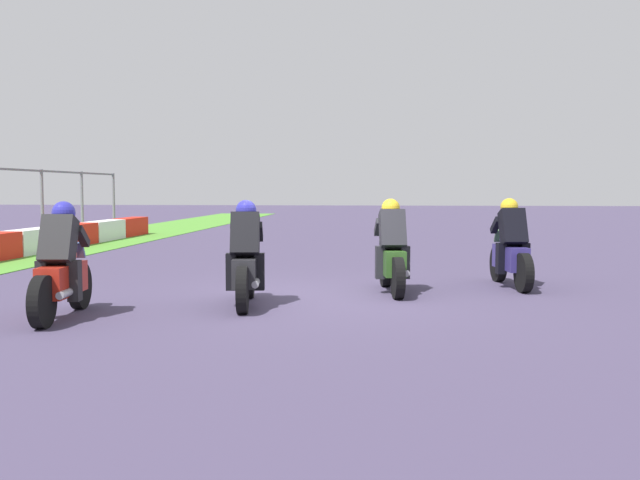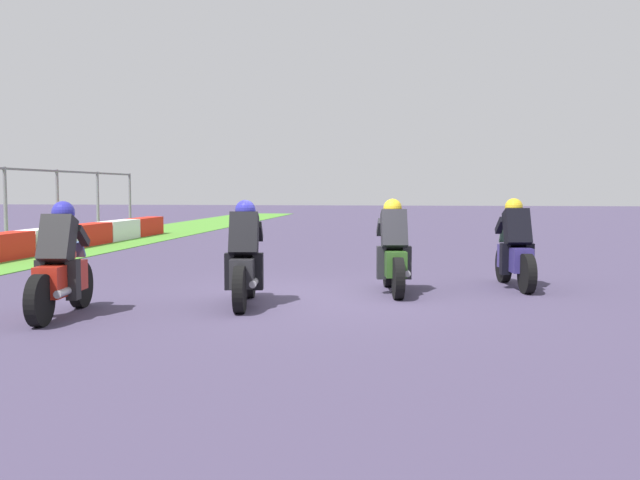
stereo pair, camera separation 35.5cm
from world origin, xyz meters
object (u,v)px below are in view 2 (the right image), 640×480
at_px(rider_lane_a, 515,251).
at_px(rider_lane_b, 393,254).
at_px(rider_lane_c, 245,262).
at_px(rider_lane_d, 61,269).

xyz_separation_m(rider_lane_a, rider_lane_b, (-0.85, 2.02, 0.00)).
bearing_deg(rider_lane_c, rider_lane_d, 111.74).
bearing_deg(rider_lane_b, rider_lane_a, -75.05).
relative_size(rider_lane_b, rider_lane_c, 1.00).
bearing_deg(rider_lane_b, rider_lane_d, 114.50).
bearing_deg(rider_lane_d, rider_lane_a, -66.56).
distance_m(rider_lane_a, rider_lane_d, 7.20).
height_order(rider_lane_a, rider_lane_c, same).
xyz_separation_m(rider_lane_b, rider_lane_d, (-2.70, 4.24, 0.00)).
relative_size(rider_lane_b, rider_lane_d, 1.00).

